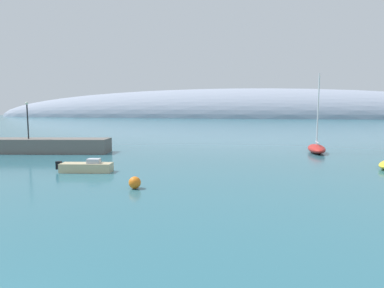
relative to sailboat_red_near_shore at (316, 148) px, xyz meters
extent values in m
cube|color=#66605B|center=(-37.52, -9.15, 0.30)|extent=(23.69, 8.66, 1.84)
ellipsoid|color=#8E99AD|center=(-40.71, 194.05, -0.62)|extent=(389.19, 62.69, 42.15)
ellipsoid|color=red|center=(0.00, 0.00, -0.09)|extent=(2.10, 6.10, 1.06)
cylinder|color=silver|center=(0.00, 0.00, 4.96)|extent=(0.16, 0.16, 9.05)
cube|color=silver|center=(0.00, -0.27, 0.79)|extent=(0.13, 2.73, 0.10)
cube|color=#C6B284|center=(-21.61, -18.76, -0.22)|extent=(4.69, 2.33, 0.80)
cube|color=black|center=(-24.04, -19.29, -0.02)|extent=(0.51, 0.44, 0.72)
cube|color=#B2B7C1|center=(-20.95, -18.62, 0.38)|extent=(1.23, 1.06, 0.40)
sphere|color=orange|center=(-14.91, -23.42, -0.19)|extent=(0.86, 0.86, 0.86)
cylinder|color=black|center=(-35.72, -9.28, 3.38)|extent=(0.16, 0.16, 4.33)
sphere|color=#EAEACC|center=(-35.72, -9.28, 5.73)|extent=(0.36, 0.36, 0.36)
camera|label=1|loc=(-5.69, -44.00, 4.86)|focal=30.21mm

